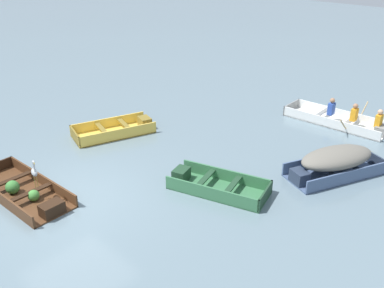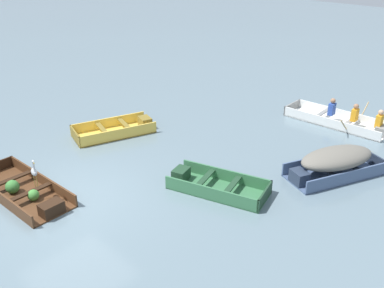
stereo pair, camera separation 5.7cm
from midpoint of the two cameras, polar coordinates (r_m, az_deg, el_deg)
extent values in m
plane|color=slate|center=(11.56, -15.95, -7.12)|extent=(80.00, 80.00, 0.00)
cube|color=#4C2D19|center=(12.19, -21.56, -6.11)|extent=(3.29, 1.36, 0.04)
cube|color=#4C2D19|center=(12.33, -19.29, -4.51)|extent=(3.24, 0.18, 0.34)
cube|color=#4C2D19|center=(11.92, -24.14, -6.51)|extent=(3.24, 0.18, 0.34)
cube|color=black|center=(10.98, -18.08, -8.16)|extent=(0.38, 0.57, 0.31)
cube|color=black|center=(11.68, -20.60, -6.01)|extent=(0.20, 1.14, 0.04)
cube|color=black|center=(12.46, -22.80, -4.34)|extent=(0.20, 1.14, 0.04)
sphere|color=#428438|center=(11.66, -20.26, -6.41)|extent=(0.29, 0.29, 0.29)
sphere|color=#387533|center=(12.17, -22.71, -5.28)|extent=(0.36, 0.36, 0.36)
cube|color=#387047|center=(11.49, 3.65, -6.15)|extent=(2.82, 1.80, 0.04)
cube|color=#387047|center=(11.00, 2.59, -6.68)|extent=(2.52, 0.80, 0.38)
cube|color=#387047|center=(11.82, 4.69, -4.26)|extent=(2.52, 0.80, 0.38)
cube|color=#1E3D27|center=(11.05, 9.82, -6.91)|extent=(0.36, 1.06, 0.38)
cube|color=#1E3D27|center=(11.82, -1.34, -4.08)|extent=(0.49, 0.57, 0.34)
cube|color=#1E3D27|center=(11.49, 1.89, -4.57)|extent=(0.44, 0.99, 0.04)
cube|color=#1E3D27|center=(11.23, 5.53, -5.47)|extent=(0.44, 0.99, 0.04)
cube|color=#E5BC47|center=(14.97, -10.25, 1.40)|extent=(1.92, 2.91, 0.04)
cube|color=#E5BC47|center=(15.39, -10.98, 2.74)|extent=(0.87, 2.58, 0.39)
cube|color=#E5BC47|center=(14.42, -9.59, 1.25)|extent=(0.87, 2.58, 0.39)
cube|color=olive|center=(14.60, -15.19, 0.99)|extent=(1.11, 0.40, 0.39)
cube|color=olive|center=(15.25, -6.18, 2.94)|extent=(0.61, 0.50, 0.35)
cube|color=olive|center=(14.98, -8.88, 2.66)|extent=(1.05, 0.48, 0.04)
cube|color=olive|center=(14.76, -11.81, 2.06)|extent=(1.05, 0.48, 0.04)
cube|color=#475B7F|center=(12.85, 18.54, -3.89)|extent=(2.13, 3.02, 0.04)
cube|color=#475B7F|center=(12.43, 20.25, -4.25)|extent=(1.14, 2.60, 0.40)
cube|color=#475B7F|center=(13.11, 17.15, -2.16)|extent=(1.14, 2.60, 0.40)
cube|color=#273246|center=(13.66, 23.03, -1.98)|extent=(1.06, 0.48, 0.40)
cube|color=#273246|center=(12.03, 14.25, -4.29)|extent=(0.61, 0.53, 0.36)
cube|color=#273246|center=(12.46, 17.25, -3.17)|extent=(1.01, 0.55, 0.04)
cube|color=#273246|center=(12.99, 20.12, -2.41)|extent=(1.01, 0.55, 0.04)
ellipsoid|color=#6B665B|center=(12.61, 18.88, -1.76)|extent=(1.88, 2.54, 0.52)
cube|color=white|center=(16.44, 18.67, 2.67)|extent=(3.69, 1.27, 0.04)
cube|color=white|center=(16.86, 19.53, 3.69)|extent=(3.65, 0.17, 0.36)
cube|color=white|center=(15.91, 17.93, 2.64)|extent=(3.65, 0.17, 0.36)
cube|color=gray|center=(17.09, 13.29, 4.80)|extent=(0.09, 1.15, 0.36)
cube|color=gray|center=(15.89, 24.11, 1.62)|extent=(0.38, 0.53, 0.32)
cube|color=gray|center=(16.17, 20.54, 2.95)|extent=(0.19, 1.05, 0.04)
cube|color=gray|center=(16.55, 17.08, 3.98)|extent=(0.19, 1.05, 0.04)
cube|color=#2D4CA5|center=(16.35, 18.24, 4.45)|extent=(0.19, 0.29, 0.44)
sphere|color=#9E7051|center=(16.24, 18.39, 5.50)|extent=(0.18, 0.18, 0.18)
cube|color=orange|center=(16.06, 20.97, 3.65)|extent=(0.19, 0.29, 0.44)
sphere|color=#9E7051|center=(15.95, 21.15, 4.71)|extent=(0.18, 0.18, 0.18)
cube|color=orange|center=(15.81, 23.79, 2.81)|extent=(0.19, 0.29, 0.44)
sphere|color=tan|center=(15.70, 23.99, 3.88)|extent=(0.18, 0.18, 0.18)
cylinder|color=tan|center=(16.87, 22.06, 4.12)|extent=(0.07, 0.64, 0.55)
cylinder|color=tan|center=(15.33, 19.66, 2.43)|extent=(0.07, 0.64, 0.55)
cylinder|color=olive|center=(11.47, -19.84, -4.65)|extent=(0.02, 0.02, 0.35)
cylinder|color=olive|center=(11.46, -20.13, -4.72)|extent=(0.02, 0.02, 0.35)
ellipsoid|color=#93999E|center=(11.34, -20.18, -3.52)|extent=(0.35, 0.22, 0.18)
cylinder|color=#93999E|center=(11.14, -20.22, -2.80)|extent=(0.12, 0.07, 0.28)
ellipsoid|color=#93999E|center=(11.03, -20.30, -2.20)|extent=(0.12, 0.09, 0.06)
cone|color=gold|center=(10.96, -20.21, -2.37)|extent=(0.10, 0.05, 0.02)
camera|label=1|loc=(0.03, -89.88, 0.06)|focal=40.00mm
camera|label=2|loc=(0.03, 90.12, -0.06)|focal=40.00mm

